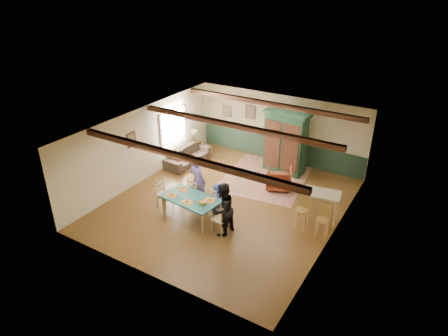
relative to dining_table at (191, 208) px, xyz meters
The scene contains 35 objects.
floor 1.50m from the dining_table, 69.60° to the left, with size 8.00×8.00×0.00m, color #503316.
wall_back 5.48m from the dining_table, 84.60° to the left, with size 7.00×0.02×2.70m, color beige.
wall_left 3.43m from the dining_table, 155.52° to the left, with size 0.02×8.00×2.70m, color beige.
wall_right 4.34m from the dining_table, 18.79° to the left, with size 0.02×8.00×2.70m, color beige.
ceiling 2.74m from the dining_table, 69.60° to the left, with size 7.00×8.00×0.02m, color white.
wainscot_back 5.37m from the dining_table, 84.58° to the left, with size 6.95×0.03×0.90m, color #1F3929.
ceiling_beam_front 2.48m from the dining_table, 61.59° to the right, with size 6.95×0.16×0.16m, color black.
ceiling_beam_mid 2.89m from the dining_table, 73.96° to the left, with size 6.95×0.16×0.16m, color black.
ceiling_beam_back 4.93m from the dining_table, 83.37° to the left, with size 6.95×0.16×0.16m, color black.
window_left 4.42m from the dining_table, 134.05° to the left, with size 0.06×1.60×1.30m, color white, non-canonical shape.
picture_left_wall 3.36m from the dining_table, 165.56° to the left, with size 0.04×0.42×0.52m, color #7C6F5A, non-canonical shape.
picture_back_a 5.58m from the dining_table, 98.46° to the left, with size 0.45×0.04×0.55m, color #7C6F5A, non-canonical shape.
picture_back_b 5.80m from the dining_table, 109.54° to the left, with size 0.38×0.04×0.48m, color #7C6F5A, non-canonical shape.
dining_table is the anchor object (origin of this frame).
dining_chair_far_left 0.82m from the dining_table, 112.60° to the left, with size 0.42×0.44×0.94m, color tan, non-canonical shape.
dining_chair_far_right 0.82m from the dining_table, 54.49° to the left, with size 0.42×0.44×0.94m, color tan, non-canonical shape.
dining_chair_end_left 1.15m from the dining_table, behind, with size 0.42×0.44×0.94m, color tan, non-canonical shape.
dining_chair_end_right 1.15m from the dining_table, ahead, with size 0.42×0.44×0.94m, color tan, non-canonical shape.
person_man 1.01m from the dining_table, 110.11° to the left, with size 0.62×0.41×1.71m, color #725DA0.
person_woman 1.32m from the dining_table, ahead, with size 0.80×0.62×1.64m, color black.
person_child 0.90m from the dining_table, 56.98° to the left, with size 0.49×0.32×1.00m, color #263799.
cat 0.72m from the dining_table, 16.76° to the right, with size 0.36×0.14×0.18m, color orange, non-canonical shape.
place_setting_near_left 0.74m from the dining_table, 162.01° to the right, with size 0.40×0.30×0.11m, color orange, non-canonical shape.
place_setting_near_center 0.50m from the dining_table, 74.65° to the right, with size 0.40×0.30×0.11m, color orange, non-canonical shape.
place_setting_far_left 0.74m from the dining_table, 149.10° to the left, with size 0.40×0.30×0.11m, color orange, non-canonical shape.
place_setting_far_right 0.74m from the dining_table, 17.99° to the left, with size 0.40×0.30×0.11m, color orange, non-canonical shape.
area_rug 3.76m from the dining_table, 78.03° to the left, with size 2.87×3.40×0.01m, color tan.
armoire 4.71m from the dining_table, 75.73° to the left, with size 1.69×0.68×2.39m, color #14331F.
armchair 3.53m from the dining_table, 64.55° to the left, with size 0.85×0.87×0.79m, color #4D180F.
sofa 4.01m from the dining_table, 127.17° to the left, with size 2.12×0.83×0.62m, color #372C22.
end_table 4.90m from the dining_table, 123.72° to the left, with size 0.44×0.44×0.54m, color black, non-canonical shape.
table_lamp 4.92m from the dining_table, 123.72° to the left, with size 0.27×0.27×0.49m, color beige, non-canonical shape.
counter_table 3.97m from the dining_table, 31.03° to the left, with size 1.12×0.65×0.93m, color beige, non-canonical shape.
bar_stool_left 3.34m from the dining_table, 21.31° to the left, with size 0.38×0.42×1.08m, color #A2803F, non-canonical shape.
bar_stool_right 3.94m from the dining_table, 16.39° to the left, with size 0.36×0.40×1.03m, color #A2803F, non-canonical shape.
Camera 1 is at (5.75, -9.74, 6.96)m, focal length 32.00 mm.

